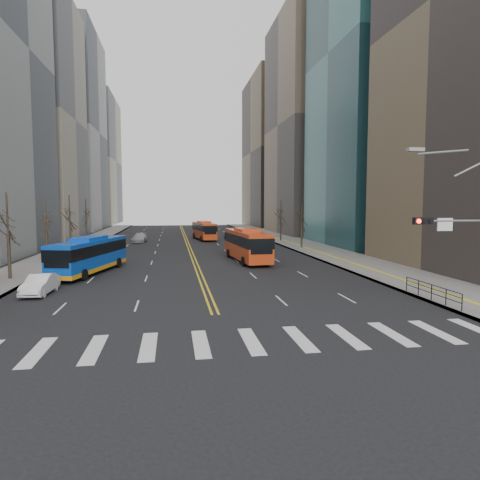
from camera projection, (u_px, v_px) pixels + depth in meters
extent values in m
plane|color=black|center=(226.00, 342.00, 19.87)|extent=(220.00, 220.00, 0.00)
cube|color=gray|center=(301.00, 244.00, 66.88)|extent=(7.00, 130.00, 0.15)
cube|color=gray|center=(74.00, 248.00, 61.57)|extent=(5.00, 130.00, 0.15)
cube|color=silver|center=(38.00, 352.00, 18.58)|extent=(0.70, 4.00, 0.01)
cube|color=silver|center=(94.00, 349.00, 18.95)|extent=(0.70, 4.00, 0.01)
cube|color=silver|center=(148.00, 346.00, 19.32)|extent=(0.70, 4.00, 0.01)
cube|color=silver|center=(201.00, 343.00, 19.68)|extent=(0.70, 4.00, 0.01)
cube|color=silver|center=(251.00, 341.00, 20.05)|extent=(0.70, 4.00, 0.01)
cube|color=silver|center=(300.00, 338.00, 20.42)|extent=(0.70, 4.00, 0.01)
cube|color=silver|center=(347.00, 336.00, 20.79)|extent=(0.70, 4.00, 0.01)
cube|color=silver|center=(392.00, 334.00, 21.16)|extent=(0.70, 4.00, 0.01)
cube|color=silver|center=(435.00, 331.00, 21.53)|extent=(0.70, 4.00, 0.01)
cube|color=silver|center=(478.00, 329.00, 21.90)|extent=(0.70, 4.00, 0.01)
cube|color=gold|center=(185.00, 241.00, 73.96)|extent=(0.15, 100.00, 0.01)
cube|color=gold|center=(188.00, 241.00, 74.03)|extent=(0.15, 100.00, 0.01)
cube|color=gray|center=(13.00, 118.00, 78.11)|extent=(22.00, 22.00, 44.00)
cube|color=gray|center=(57.00, 132.00, 104.67)|extent=(20.00, 26.00, 48.00)
cube|color=#326F70|center=(390.00, 56.00, 65.55)|extent=(20.00, 22.00, 58.00)
cube|color=#7B6855|center=(322.00, 127.00, 92.48)|extent=(20.00, 26.00, 46.00)
cube|color=gray|center=(87.00, 161.00, 136.66)|extent=(18.00, 30.00, 40.00)
cube|color=brown|center=(281.00, 153.00, 123.98)|extent=(18.00, 30.00, 42.00)
cylinder|color=gray|center=(456.00, 221.00, 23.39)|extent=(4.50, 0.12, 0.12)
cube|color=black|center=(423.00, 221.00, 23.09)|extent=(1.10, 0.28, 0.38)
cylinder|color=#FF190C|center=(419.00, 221.00, 22.88)|extent=(0.24, 0.08, 0.24)
cylinder|color=black|center=(425.00, 221.00, 22.93)|extent=(0.24, 0.08, 0.24)
cylinder|color=black|center=(431.00, 221.00, 22.99)|extent=(0.24, 0.08, 0.24)
cube|color=white|center=(445.00, 224.00, 23.31)|extent=(0.90, 0.06, 0.70)
cube|color=#999993|center=(415.00, 150.00, 22.67)|extent=(0.90, 0.35, 0.18)
cube|color=black|center=(432.00, 285.00, 27.91)|extent=(0.04, 6.00, 0.04)
cylinder|color=black|center=(462.00, 303.00, 25.00)|extent=(0.06, 0.06, 1.00)
cylinder|color=black|center=(446.00, 297.00, 26.48)|extent=(0.06, 0.06, 1.00)
cylinder|color=black|center=(431.00, 292.00, 27.95)|extent=(0.06, 0.06, 1.00)
cylinder|color=black|center=(418.00, 288.00, 29.43)|extent=(0.06, 0.06, 1.00)
cylinder|color=black|center=(407.00, 284.00, 30.90)|extent=(0.06, 0.06, 1.00)
cylinder|color=black|center=(9.00, 257.00, 35.90)|extent=(0.28, 0.28, 3.90)
cylinder|color=black|center=(47.00, 246.00, 46.74)|extent=(0.28, 0.28, 3.60)
cylinder|color=black|center=(70.00, 237.00, 57.55)|extent=(0.28, 0.28, 4.00)
cylinder|color=black|center=(87.00, 232.00, 68.38)|extent=(0.28, 0.28, 3.80)
cylinder|color=black|center=(302.00, 236.00, 61.58)|extent=(0.28, 0.28, 3.50)
cylinder|color=black|center=(281.00, 230.00, 73.38)|extent=(0.28, 0.28, 3.75)
cube|color=blue|center=(90.00, 255.00, 39.42)|extent=(5.35, 11.91, 2.76)
cube|color=black|center=(90.00, 249.00, 39.37)|extent=(5.41, 11.94, 1.00)
cube|color=blue|center=(89.00, 239.00, 39.30)|extent=(2.93, 4.45, 0.40)
cube|color=orange|center=(90.00, 267.00, 39.52)|extent=(5.41, 11.94, 0.35)
cylinder|color=black|center=(56.00, 274.00, 35.95)|extent=(0.55, 1.04, 1.00)
cylinder|color=black|center=(84.00, 275.00, 35.70)|extent=(0.55, 1.04, 1.00)
cylinder|color=black|center=(95.00, 262.00, 43.35)|extent=(0.55, 1.04, 1.00)
cylinder|color=black|center=(118.00, 263.00, 43.10)|extent=(0.55, 1.04, 1.00)
cube|color=red|center=(247.00, 245.00, 47.82)|extent=(3.57, 11.80, 3.03)
cube|color=black|center=(247.00, 239.00, 47.77)|extent=(3.63, 11.82, 1.08)
cube|color=red|center=(247.00, 230.00, 47.68)|extent=(2.43, 4.22, 0.40)
cylinder|color=black|center=(244.00, 261.00, 44.02)|extent=(0.38, 1.02, 1.00)
cylinder|color=black|center=(268.00, 261.00, 44.64)|extent=(0.38, 1.02, 1.00)
cylinder|color=black|center=(229.00, 253.00, 51.23)|extent=(0.38, 1.02, 1.00)
cylinder|color=black|center=(250.00, 253.00, 51.85)|extent=(0.38, 1.02, 1.00)
cube|color=red|center=(204.00, 230.00, 76.23)|extent=(3.71, 10.69, 2.70)
cube|color=black|center=(204.00, 227.00, 76.18)|extent=(3.77, 10.72, 0.97)
cube|color=red|center=(204.00, 222.00, 76.10)|extent=(2.36, 3.88, 0.40)
cylinder|color=black|center=(201.00, 239.00, 72.79)|extent=(0.43, 1.03, 1.00)
cylinder|color=black|center=(215.00, 238.00, 73.46)|extent=(0.43, 1.03, 1.00)
cylinder|color=black|center=(194.00, 236.00, 79.20)|extent=(0.43, 1.03, 1.00)
cylinder|color=black|center=(207.00, 236.00, 79.87)|extent=(0.43, 1.03, 1.00)
imported|color=white|center=(40.00, 284.00, 30.38)|extent=(1.74, 4.41, 1.43)
imported|color=black|center=(229.00, 235.00, 78.05)|extent=(1.96, 4.30, 1.43)
imported|color=#A5A5AA|center=(140.00, 238.00, 71.44)|extent=(2.50, 5.23, 1.47)
imported|color=black|center=(251.00, 234.00, 82.33)|extent=(2.72, 4.73, 1.24)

